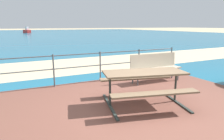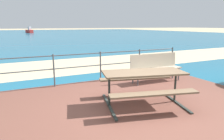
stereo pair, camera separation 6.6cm
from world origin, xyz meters
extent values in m
plane|color=tan|center=(0.00, 0.00, 0.00)|extent=(240.00, 240.00, 0.00)
cube|color=brown|center=(0.00, 0.00, 0.03)|extent=(6.40, 5.20, 0.06)
cube|color=#196B8E|center=(0.00, 40.00, 0.01)|extent=(90.00, 90.00, 0.01)
cube|color=beige|center=(0.00, 5.77, 0.01)|extent=(54.09, 5.37, 0.01)
cube|color=#7A6047|center=(0.13, 0.14, 0.81)|extent=(1.96, 1.16, 0.04)
cube|color=#7A6047|center=(-0.02, -0.47, 0.52)|extent=(1.84, 0.68, 0.04)
cube|color=#7A6047|center=(0.28, 0.76, 0.52)|extent=(1.84, 0.68, 0.04)
cylinder|color=#2D3833|center=(-0.65, 0.33, 0.43)|extent=(0.06, 0.06, 0.75)
cube|color=#2D3833|center=(-0.65, 0.33, 0.07)|extent=(0.42, 1.50, 0.03)
cylinder|color=#2D3833|center=(0.90, -0.05, 0.43)|extent=(0.06, 0.06, 0.75)
cube|color=#2D3833|center=(0.90, -0.05, 0.07)|extent=(0.42, 1.50, 0.03)
cube|color=#BCAD93|center=(1.59, 1.58, 0.49)|extent=(1.73, 0.44, 0.04)
cube|color=#BCAD93|center=(1.60, 1.76, 0.73)|extent=(1.72, 0.10, 0.44)
cylinder|color=#4C5156|center=(0.81, 1.45, 0.27)|extent=(0.04, 0.04, 0.43)
cylinder|color=#4C5156|center=(0.82, 1.75, 0.27)|extent=(0.04, 0.04, 0.43)
cylinder|color=#4C5156|center=(2.37, 1.41, 0.27)|extent=(0.04, 0.04, 0.43)
cylinder|color=#4C5156|center=(2.38, 1.71, 0.27)|extent=(0.04, 0.04, 0.43)
cylinder|color=#4C5156|center=(-1.48, 2.43, 0.55)|extent=(0.04, 0.04, 0.97)
cylinder|color=#4C5156|center=(0.00, 2.43, 0.55)|extent=(0.04, 0.04, 0.97)
cylinder|color=#4C5156|center=(1.48, 2.43, 0.55)|extent=(0.04, 0.04, 0.97)
cylinder|color=#4C5156|center=(2.95, 2.43, 0.55)|extent=(0.04, 0.04, 0.97)
cylinder|color=#4C5156|center=(0.00, 2.43, 0.99)|extent=(5.90, 0.03, 0.03)
cylinder|color=#4C5156|center=(0.00, 2.43, 0.60)|extent=(5.90, 0.03, 0.03)
cube|color=red|center=(1.13, 51.52, 0.38)|extent=(1.67, 3.13, 0.74)
cube|color=silver|center=(1.19, 51.31, 1.14)|extent=(0.72, 0.95, 0.77)
cone|color=red|center=(0.67, 53.21, 0.38)|extent=(0.78, 0.66, 0.67)
camera|label=1|loc=(-2.52, -3.64, 1.85)|focal=33.20mm
camera|label=2|loc=(-2.46, -3.67, 1.85)|focal=33.20mm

